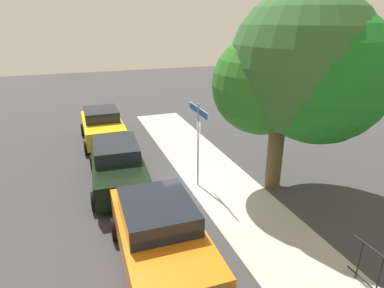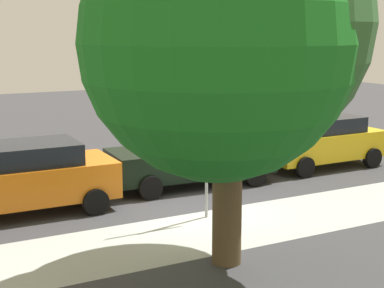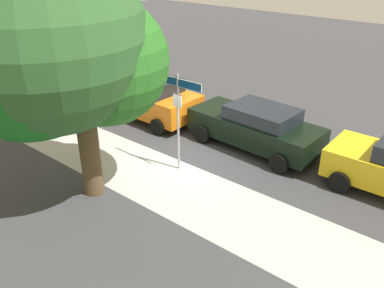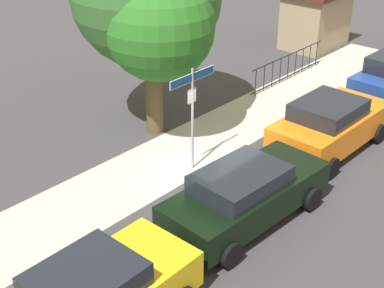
{
  "view_description": "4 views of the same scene",
  "coord_description": "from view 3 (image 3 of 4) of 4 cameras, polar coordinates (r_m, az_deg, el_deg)",
  "views": [
    {
      "loc": [
        10.16,
        -3.55,
        5.88
      ],
      "look_at": [
        0.33,
        -0.0,
        1.86
      ],
      "focal_mm": 30.85,
      "sensor_mm": 36.0,
      "label": 1
    },
    {
      "loc": [
        6.33,
        11.97,
        4.37
      ],
      "look_at": [
        -0.1,
        -0.26,
        1.67
      ],
      "focal_mm": 54.34,
      "sensor_mm": 36.0,
      "label": 2
    },
    {
      "loc": [
        -7.65,
        8.88,
        6.55
      ],
      "look_at": [
        -0.84,
        0.58,
        1.16
      ],
      "focal_mm": 37.98,
      "sensor_mm": 36.0,
      "label": 3
    },
    {
      "loc": [
        -10.64,
        -9.02,
        8.33
      ],
      "look_at": [
        -0.84,
        -0.21,
        1.3
      ],
      "focal_mm": 51.41,
      "sensor_mm": 36.0,
      "label": 4
    }
  ],
  "objects": [
    {
      "name": "car_silver",
      "position": [
        24.2,
        -22.5,
        11.4
      ],
      "size": [
        4.33,
        2.2,
        2.0
      ],
      "rotation": [
        0.0,
        0.0,
        0.07
      ],
      "color": "silver",
      "rests_on": "ground_plane"
    },
    {
      "name": "car_blue",
      "position": [
        20.16,
        -15.9,
        9.56
      ],
      "size": [
        4.22,
        2.21,
        1.92
      ],
      "rotation": [
        0.0,
        0.0,
        -0.03
      ],
      "color": "navy",
      "rests_on": "ground_plane"
    },
    {
      "name": "car_black",
      "position": [
        14.15,
        8.93,
        2.44
      ],
      "size": [
        4.78,
        2.22,
        1.58
      ],
      "rotation": [
        0.0,
        0.0,
        -0.06
      ],
      "color": "black",
      "rests_on": "ground_plane"
    },
    {
      "name": "car_orange",
      "position": [
        16.61,
        -6.12,
        6.53
      ],
      "size": [
        4.4,
        2.19,
        1.71
      ],
      "rotation": [
        0.0,
        0.0,
        -0.02
      ],
      "color": "orange",
      "rests_on": "ground_plane"
    },
    {
      "name": "street_sign",
      "position": [
        12.1,
        -2.0,
        5.96
      ],
      "size": [
        1.78,
        0.07,
        3.12
      ],
      "color": "#9EA0A5",
      "rests_on": "ground_plane"
    },
    {
      "name": "ground_plane",
      "position": [
        13.42,
        -1.19,
        -2.55
      ],
      "size": [
        60.0,
        60.0,
        0.0
      ],
      "primitive_type": "plane",
      "color": "#38383A"
    },
    {
      "name": "shade_tree",
      "position": [
        10.66,
        -19.28,
        12.75
      ],
      "size": [
        5.05,
        5.4,
        6.88
      ],
      "color": "brown",
      "rests_on": "ground_plane"
    },
    {
      "name": "sidewalk_strip",
      "position": [
        13.91,
        -10.99,
        -1.97
      ],
      "size": [
        24.0,
        2.6,
        0.0
      ],
      "primitive_type": "cube",
      "color": "#A7AAA2",
      "rests_on": "ground_plane"
    }
  ]
}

